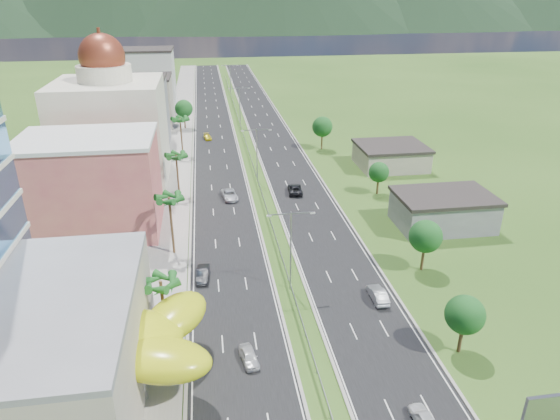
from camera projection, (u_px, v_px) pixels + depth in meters
name	position (u px, v px, depth m)	size (l,w,h in m)	color
ground	(305.00, 336.00, 56.54)	(500.00, 500.00, 0.00)	#2D5119
road_left	(214.00, 132.00, 136.79)	(11.00, 260.00, 0.04)	black
road_right	(269.00, 130.00, 138.83)	(11.00, 260.00, 0.04)	black
sidewalk_left	(179.00, 133.00, 135.48)	(7.00, 260.00, 0.12)	gray
median_guardrail	(248.00, 148.00, 121.30)	(0.10, 216.06, 0.76)	gray
streetlight_median_b	(291.00, 243.00, 62.83)	(6.04, 0.25, 11.00)	gray
streetlight_median_c	(257.00, 150.00, 98.95)	(6.04, 0.25, 11.00)	gray
streetlight_median_d	(240.00, 103.00, 139.59)	(6.04, 0.25, 11.00)	gray
streetlight_median_e	(230.00, 77.00, 180.23)	(6.04, 0.25, 11.00)	gray
lime_canopy	(111.00, 340.00, 48.17)	(18.00, 15.00, 7.40)	#B8C112
pink_shophouse	(92.00, 187.00, 78.57)	(20.00, 15.00, 15.00)	#C3505A
domed_building	(112.00, 126.00, 97.77)	(20.00, 20.00, 28.70)	beige
midrise_grey	(134.00, 114.00, 121.85)	(16.00, 15.00, 16.00)	slate
midrise_beige	(143.00, 101.00, 142.33)	(16.00, 15.00, 13.00)	#A59888
midrise_white	(149.00, 79.00, 162.08)	(16.00, 15.00, 18.00)	silver
billboard	(553.00, 411.00, 40.80)	(5.20, 0.35, 6.20)	gray
shed_near	(443.00, 212.00, 81.92)	(15.00, 10.00, 5.00)	slate
shed_far	(391.00, 157.00, 109.41)	(14.00, 12.00, 4.40)	#A59888
palm_tree_b	(161.00, 285.00, 53.36)	(3.60, 3.60, 8.10)	#47301C
palm_tree_c	(169.00, 201.00, 70.84)	(3.60, 3.60, 9.60)	#47301C
palm_tree_d	(176.00, 157.00, 92.00)	(3.60, 3.60, 8.60)	#47301C
palm_tree_e	(180.00, 121.00, 114.26)	(3.60, 3.60, 9.40)	#47301C
leafy_tree_lfar	(184.00, 109.00, 137.95)	(4.90, 4.90, 8.05)	#47301C
leafy_tree_ra	(465.00, 315.00, 52.26)	(4.20, 4.20, 6.90)	#47301C
leafy_tree_rb	(426.00, 237.00, 67.86)	(4.55, 4.55, 7.47)	#47301C
leafy_tree_rc	(379.00, 172.00, 93.88)	(3.85, 3.85, 6.33)	#47301C
leafy_tree_rd	(322.00, 127.00, 119.94)	(4.90, 4.90, 8.05)	#47301C
mountain_ridge	(275.00, 30.00, 471.10)	(860.00, 140.00, 90.00)	black
car_white_near_left	(249.00, 356.00, 52.40)	(1.57, 3.89, 1.33)	silver
car_dark_left	(203.00, 274.00, 67.35)	(1.57, 4.52, 1.49)	black
car_silver_mid_left	(230.00, 195.00, 93.07)	(2.53, 5.49, 1.53)	#B7B9C0
car_yellow_far_left	(207.00, 137.00, 129.81)	(1.72, 4.24, 1.23)	gold
car_white_near_right	(425.00, 419.00, 44.72)	(1.65, 4.10, 1.40)	silver
car_silver_right	(378.00, 294.00, 62.79)	(1.64, 4.70, 1.55)	#9FA2A6
car_dark_far_right	(295.00, 189.00, 95.71)	(2.57, 5.57, 1.55)	black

